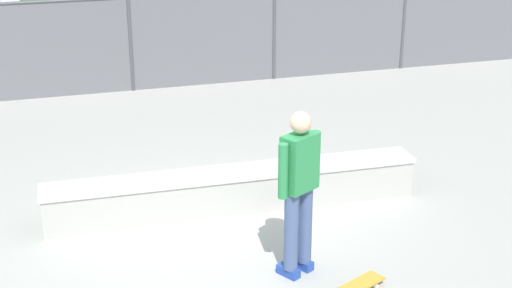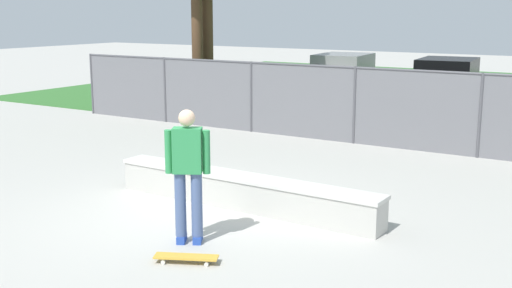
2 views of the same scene
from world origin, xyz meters
name	(u,v)px [view 2 (image 2 of 2)]	position (x,y,z in m)	size (l,w,h in m)	color
ground_plane	(189,215)	(0.00, 0.00, 0.00)	(80.00, 80.00, 0.00)	#ADAAA3
grass_strip	(463,95)	(0.00, 16.66, 0.01)	(29.11, 20.00, 0.02)	#336B2D
concrete_ledge	(243,191)	(0.51, 0.75, 0.27)	(4.75, 0.61, 0.53)	#B7B5AD
skateboarder	(188,170)	(0.74, -0.95, 1.01)	(0.54, 0.41, 1.82)	#2647A5
skateboard	(186,257)	(1.13, -1.53, 0.07)	(0.81, 0.52, 0.09)	gold
chainlink_fence	(355,102)	(0.00, 6.36, 0.99)	(17.18, 0.07, 1.81)	#4C4C51
car_white	(344,78)	(-3.02, 12.58, 0.84)	(2.30, 4.34, 1.66)	silver
car_black	(447,85)	(0.55, 12.29, 0.84)	(2.30, 4.34, 1.66)	black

